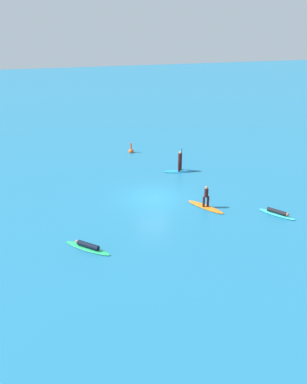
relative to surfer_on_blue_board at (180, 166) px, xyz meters
name	(u,v)px	position (x,y,z in m)	size (l,w,h in m)	color
ground_plane	(154,198)	(-3.25, -4.80, -0.50)	(120.00, 120.00, 0.00)	#1E6B93
surfer_on_blue_board	(180,166)	(0.00, 0.00, 0.00)	(2.88, 0.98, 2.12)	#1E8CD1
surfer_on_teal_board	(277,213)	(4.70, -9.19, -0.36)	(2.17, 2.41, 0.40)	#33C6CC
surfer_on_green_board	(88,247)	(-8.60, -11.12, -0.35)	(2.89, 2.57, 0.43)	#23B266
surfer_on_orange_board	(206,203)	(0.13, -7.10, -0.13)	(2.34, 2.89, 1.70)	orange
marker_buoy	(131,151)	(-3.39, 5.57, -0.32)	(0.49, 0.49, 1.07)	#E55119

